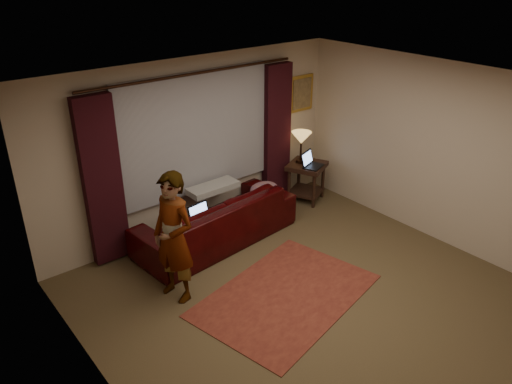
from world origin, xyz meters
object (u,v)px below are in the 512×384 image
Objects in this scene: end_table at (306,182)px; laptop_table at (314,160)px; sofa at (216,211)px; person at (174,238)px; laptop_sofa at (204,215)px; tiffany_lamp at (301,147)px.

laptop_table is at bearing -93.63° from end_table.
sofa is at bearing 160.38° from laptop_table.
end_table is 0.40× the size of person.
laptop_sofa is 1.02m from person.
sofa is 1.99m from laptop_table.
laptop_table is at bearing 90.52° from person.
laptop_table is at bearing -85.15° from tiffany_lamp.
tiffany_lamp is at bearing 75.36° from laptop_table.
sofa is 1.48× the size of person.
laptop_sofa is 1.00× the size of laptop_table.
laptop_sofa is at bearing 165.25° from laptop_table.
tiffany_lamp is 3.25m from person.
person is (-3.11, -0.93, 0.49)m from end_table.
end_table is at bearing 93.24° from person.
end_table is (2.30, 0.35, -0.29)m from laptop_sofa.
laptop_sofa is at bearing -168.14° from tiffany_lamp.
laptop_sofa is 0.23× the size of person.
end_table is at bearing 178.90° from sofa.
tiffany_lamp reaches higher than sofa.
person is (-3.10, -0.77, 0.04)m from laptop_table.
laptop_sofa is at bearing 112.24° from person.
end_table is at bearing 1.05° from laptop_sofa.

